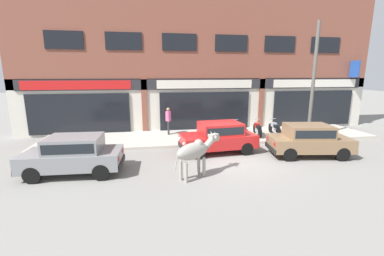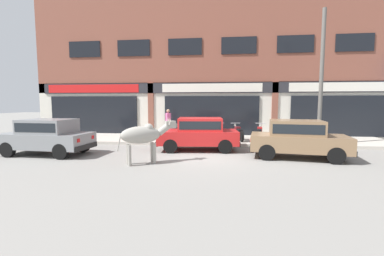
# 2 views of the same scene
# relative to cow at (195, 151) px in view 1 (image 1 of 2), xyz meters

# --- Properties ---
(ground_plane) EXTENTS (90.00, 90.00, 0.00)m
(ground_plane) POSITION_rel_cow_xyz_m (2.03, 1.59, -1.01)
(ground_plane) COLOR gray
(sidewalk) EXTENTS (19.00, 3.64, 0.15)m
(sidewalk) POSITION_rel_cow_xyz_m (2.03, 5.61, -0.93)
(sidewalk) COLOR #B7AFA3
(sidewalk) RESTS_ON ground
(shop_building) EXTENTS (23.00, 1.40, 9.26)m
(shop_building) POSITION_rel_cow_xyz_m (2.03, 7.69, 3.41)
(shop_building) COLOR brown
(shop_building) RESTS_ON ground
(cow) EXTENTS (1.90, 1.37, 1.61)m
(cow) POSITION_rel_cow_xyz_m (0.00, 0.00, 0.00)
(cow) COLOR #9E998E
(cow) RESTS_ON ground
(car_0) EXTENTS (3.77, 2.12, 1.46)m
(car_0) POSITION_rel_cow_xyz_m (5.57, 1.57, -0.19)
(car_0) COLOR black
(car_0) RESTS_ON ground
(car_1) EXTENTS (3.68, 1.78, 1.46)m
(car_1) POSITION_rel_cow_xyz_m (-4.39, 1.08, -0.19)
(car_1) COLOR black
(car_1) RESTS_ON ground
(car_3) EXTENTS (3.71, 1.89, 1.46)m
(car_3) POSITION_rel_cow_xyz_m (1.67, 2.77, -0.19)
(car_3) COLOR black
(car_3) RESTS_ON ground
(motorcycle_0) EXTENTS (0.52, 1.81, 0.88)m
(motorcycle_0) POSITION_rel_cow_xyz_m (2.58, 5.05, -0.47)
(motorcycle_0) COLOR black
(motorcycle_0) RESTS_ON sidewalk
(motorcycle_1) EXTENTS (0.62, 1.79, 0.88)m
(motorcycle_1) POSITION_rel_cow_xyz_m (3.56, 5.14, -0.47)
(motorcycle_1) COLOR black
(motorcycle_1) RESTS_ON sidewalk
(motorcycle_2) EXTENTS (0.61, 1.80, 0.88)m
(motorcycle_2) POSITION_rel_cow_xyz_m (4.68, 5.16, -0.47)
(motorcycle_2) COLOR black
(motorcycle_2) RESTS_ON sidewalk
(motorcycle_3) EXTENTS (0.54, 1.81, 0.88)m
(motorcycle_3) POSITION_rel_cow_xyz_m (5.73, 5.11, -0.47)
(motorcycle_3) COLOR black
(motorcycle_3) RESTS_ON sidewalk
(pedestrian) EXTENTS (0.32, 0.50, 1.60)m
(pedestrian) POSITION_rel_cow_xyz_m (-0.45, 6.26, 0.13)
(pedestrian) COLOR #2D2D33
(pedestrian) RESTS_ON sidewalk
(utility_pole) EXTENTS (0.18, 0.18, 6.25)m
(utility_pole) POSITION_rel_cow_xyz_m (7.26, 4.09, 2.27)
(utility_pole) COLOR #595651
(utility_pole) RESTS_ON sidewalk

